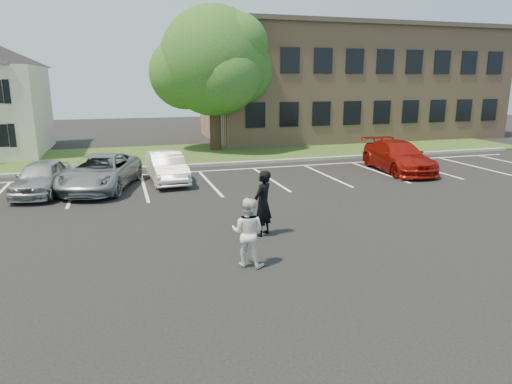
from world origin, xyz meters
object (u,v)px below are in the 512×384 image
(office_building, at_px, (349,83))
(car_silver_west, at_px, (42,178))
(car_white_sedan, at_px, (167,167))
(man_black_suit, at_px, (263,203))
(tree, at_px, (215,64))
(car_red_compact, at_px, (398,156))
(car_silver_minivan, at_px, (101,172))
(man_white_shirt, at_px, (248,232))

(office_building, height_order, car_silver_west, office_building)
(office_building, distance_m, car_white_sedan, 20.85)
(man_black_suit, bearing_deg, office_building, -165.40)
(tree, bearing_deg, car_red_compact, -52.65)
(car_red_compact, bearing_deg, car_silver_minivan, -174.98)
(office_building, bearing_deg, car_white_sedan, -140.04)
(tree, xyz_separation_m, man_white_shirt, (-3.18, -18.51, -4.50))
(office_building, bearing_deg, car_silver_minivan, -143.29)
(man_black_suit, height_order, car_silver_west, man_black_suit)
(man_black_suit, bearing_deg, car_silver_west, -88.58)
(tree, bearing_deg, car_silver_minivan, -126.82)
(office_building, relative_size, tree, 2.55)
(car_white_sedan, xyz_separation_m, car_red_compact, (11.15, -0.85, 0.08))
(man_black_suit, distance_m, car_silver_west, 9.91)
(tree, relative_size, car_silver_minivan, 1.73)
(car_white_sedan, relative_size, car_red_compact, 0.79)
(man_black_suit, height_order, car_white_sedan, man_black_suit)
(man_white_shirt, bearing_deg, car_red_compact, -105.44)
(tree, height_order, man_white_shirt, tree)
(car_white_sedan, bearing_deg, man_black_suit, -80.06)
(tree, xyz_separation_m, car_silver_minivan, (-6.78, -9.06, -4.64))
(man_black_suit, relative_size, car_silver_minivan, 0.38)
(office_building, height_order, car_red_compact, office_building)
(car_silver_west, xyz_separation_m, car_red_compact, (16.09, -0.02, 0.07))
(office_building, bearing_deg, car_silver_west, -145.85)
(car_red_compact, bearing_deg, car_white_sedan, -178.27)
(office_building, distance_m, car_silver_minivan, 23.32)
(man_white_shirt, distance_m, car_silver_west, 10.88)
(car_silver_minivan, relative_size, car_red_compact, 1.00)
(man_black_suit, height_order, car_red_compact, man_black_suit)
(car_silver_west, distance_m, car_red_compact, 16.09)
(man_black_suit, distance_m, car_red_compact, 11.70)
(tree, relative_size, car_white_sedan, 2.19)
(car_white_sedan, bearing_deg, car_silver_minivan, -171.25)
(car_silver_west, height_order, car_red_compact, car_red_compact)
(car_silver_west, height_order, car_white_sedan, car_silver_west)
(man_white_shirt, height_order, car_white_sedan, man_white_shirt)
(tree, relative_size, car_red_compact, 1.74)
(car_silver_west, bearing_deg, man_black_suit, -36.80)
(car_silver_west, bearing_deg, man_white_shirt, -48.21)
(man_black_suit, relative_size, car_silver_west, 0.49)
(man_black_suit, relative_size, car_white_sedan, 0.48)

